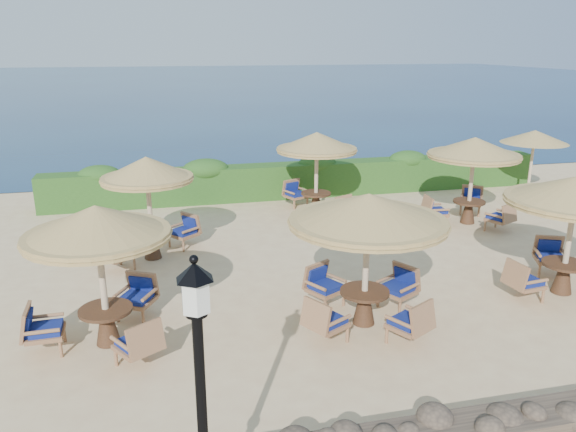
% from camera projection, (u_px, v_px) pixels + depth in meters
% --- Properties ---
extents(ground, '(120.00, 120.00, 0.00)m').
position_uv_depth(ground, '(379.00, 270.00, 13.68)').
color(ground, beige).
rests_on(ground, ground).
extents(sea, '(160.00, 160.00, 0.00)m').
position_uv_depth(sea, '(190.00, 83.00, 78.79)').
color(sea, '#0B2346').
rests_on(sea, ground).
extents(hedge, '(18.00, 0.90, 1.20)m').
position_uv_depth(hedge, '(304.00, 180.00, 20.20)').
color(hedge, '#204917').
rests_on(hedge, ground).
extents(stone_wall, '(15.00, 0.65, 0.44)m').
position_uv_depth(stone_wall, '(548.00, 423.00, 7.84)').
color(stone_wall, brown).
rests_on(stone_wall, ground).
extents(lamp_post, '(0.44, 0.44, 3.31)m').
position_uv_depth(lamp_post, '(202.00, 419.00, 5.84)').
color(lamp_post, black).
rests_on(lamp_post, ground).
extents(extra_parasol, '(2.30, 2.30, 2.41)m').
position_uv_depth(extra_parasol, '(535.00, 137.00, 19.58)').
color(extra_parasol, beige).
rests_on(extra_parasol, ground).
extents(cafe_set_0, '(2.69, 2.77, 2.65)m').
position_uv_depth(cafe_set_0, '(99.00, 249.00, 9.81)').
color(cafe_set_0, beige).
rests_on(cafe_set_0, ground).
extents(cafe_set_1, '(3.04, 3.04, 2.65)m').
position_uv_depth(cafe_set_1, '(367.00, 233.00, 10.55)').
color(cafe_set_1, beige).
rests_on(cafe_set_1, ground).
extents(cafe_set_2, '(2.91, 2.91, 2.65)m').
position_uv_depth(cafe_set_2, '(574.00, 209.00, 11.89)').
color(cafe_set_2, beige).
rests_on(cafe_set_2, ground).
extents(cafe_set_3, '(2.62, 2.30, 2.65)m').
position_uv_depth(cafe_set_3, '(148.00, 187.00, 13.90)').
color(cafe_set_3, beige).
rests_on(cafe_set_3, ground).
extents(cafe_set_4, '(2.56, 2.85, 2.65)m').
position_uv_depth(cafe_set_4, '(317.00, 154.00, 17.65)').
color(cafe_set_4, beige).
rests_on(cafe_set_4, ground).
extents(cafe_set_5, '(2.80, 2.79, 2.65)m').
position_uv_depth(cafe_set_5, '(473.00, 162.00, 16.74)').
color(cafe_set_5, beige).
rests_on(cafe_set_5, ground).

